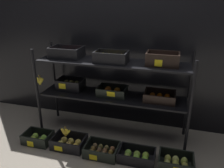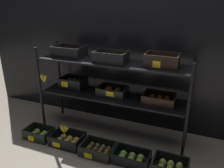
{
  "view_description": "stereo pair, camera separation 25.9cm",
  "coord_description": "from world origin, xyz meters",
  "px_view_note": "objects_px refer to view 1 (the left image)",
  "views": [
    {
      "loc": [
        0.65,
        -2.33,
        1.6
      ],
      "look_at": [
        0.0,
        0.0,
        0.66
      ],
      "focal_mm": 36.25,
      "sensor_mm": 36.0,
      "label": 1
    },
    {
      "loc": [
        0.9,
        -2.24,
        1.6
      ],
      "look_at": [
        0.0,
        0.0,
        0.66
      ],
      "focal_mm": 36.25,
      "sensor_mm": 36.0,
      "label": 2
    }
  ],
  "objects_px": {
    "crate_ground_pear": "(176,163)",
    "banana_bunch_loose": "(65,132)",
    "crate_ground_right_apple_green": "(137,156)",
    "crate_ground_apple_gold": "(69,143)",
    "crate_ground_kiwi": "(102,151)",
    "display_rack": "(109,78)",
    "crate_ground_apple_green": "(38,138)"
  },
  "relations": [
    {
      "from": "crate_ground_right_apple_green",
      "to": "crate_ground_kiwi",
      "type": "bearing_deg",
      "value": -178.18
    },
    {
      "from": "crate_ground_apple_gold",
      "to": "crate_ground_right_apple_green",
      "type": "distance_m",
      "value": 0.77
    },
    {
      "from": "crate_ground_kiwi",
      "to": "banana_bunch_loose",
      "type": "height_order",
      "value": "banana_bunch_loose"
    },
    {
      "from": "crate_ground_right_apple_green",
      "to": "crate_ground_pear",
      "type": "height_order",
      "value": "crate_ground_pear"
    },
    {
      "from": "crate_ground_right_apple_green",
      "to": "banana_bunch_loose",
      "type": "bearing_deg",
      "value": 178.97
    },
    {
      "from": "display_rack",
      "to": "crate_ground_kiwi",
      "type": "height_order",
      "value": "display_rack"
    },
    {
      "from": "crate_ground_apple_green",
      "to": "crate_ground_right_apple_green",
      "type": "height_order",
      "value": "crate_ground_apple_green"
    },
    {
      "from": "crate_ground_kiwi",
      "to": "crate_ground_pear",
      "type": "xyz_separation_m",
      "value": [
        0.77,
        0.01,
        0.01
      ]
    },
    {
      "from": "display_rack",
      "to": "crate_ground_apple_green",
      "type": "height_order",
      "value": "display_rack"
    },
    {
      "from": "display_rack",
      "to": "crate_ground_pear",
      "type": "bearing_deg",
      "value": -27.58
    },
    {
      "from": "display_rack",
      "to": "crate_ground_right_apple_green",
      "type": "relative_size",
      "value": 4.87
    },
    {
      "from": "crate_ground_pear",
      "to": "display_rack",
      "type": "bearing_deg",
      "value": 152.42
    },
    {
      "from": "crate_ground_apple_green",
      "to": "crate_ground_pear",
      "type": "xyz_separation_m",
      "value": [
        1.56,
        -0.0,
        0.01
      ]
    },
    {
      "from": "crate_ground_kiwi",
      "to": "banana_bunch_loose",
      "type": "bearing_deg",
      "value": 176.5
    },
    {
      "from": "crate_ground_apple_green",
      "to": "crate_ground_apple_gold",
      "type": "distance_m",
      "value": 0.39
    },
    {
      "from": "crate_ground_apple_green",
      "to": "crate_ground_right_apple_green",
      "type": "distance_m",
      "value": 1.16
    },
    {
      "from": "display_rack",
      "to": "crate_ground_apple_gold",
      "type": "bearing_deg",
      "value": -131.17
    },
    {
      "from": "display_rack",
      "to": "banana_bunch_loose",
      "type": "distance_m",
      "value": 0.78
    },
    {
      "from": "crate_ground_pear",
      "to": "crate_ground_kiwi",
      "type": "bearing_deg",
      "value": -179.43
    },
    {
      "from": "crate_ground_apple_gold",
      "to": "crate_ground_kiwi",
      "type": "distance_m",
      "value": 0.4
    },
    {
      "from": "crate_ground_apple_green",
      "to": "banana_bunch_loose",
      "type": "distance_m",
      "value": 0.38
    },
    {
      "from": "display_rack",
      "to": "crate_ground_pear",
      "type": "relative_size",
      "value": 5.38
    },
    {
      "from": "crate_ground_kiwi",
      "to": "crate_ground_pear",
      "type": "relative_size",
      "value": 1.04
    },
    {
      "from": "display_rack",
      "to": "crate_ground_apple_green",
      "type": "xyz_separation_m",
      "value": [
        -0.74,
        -0.42,
        -0.68
      ]
    },
    {
      "from": "crate_ground_pear",
      "to": "banana_bunch_loose",
      "type": "distance_m",
      "value": 1.21
    },
    {
      "from": "display_rack",
      "to": "crate_ground_right_apple_green",
      "type": "distance_m",
      "value": 0.9
    },
    {
      "from": "crate_ground_kiwi",
      "to": "crate_ground_right_apple_green",
      "type": "distance_m",
      "value": 0.38
    },
    {
      "from": "display_rack",
      "to": "crate_ground_right_apple_green",
      "type": "xyz_separation_m",
      "value": [
        0.42,
        -0.42,
        -0.68
      ]
    },
    {
      "from": "crate_ground_right_apple_green",
      "to": "crate_ground_apple_gold",
      "type": "bearing_deg",
      "value": 178.83
    },
    {
      "from": "crate_ground_apple_green",
      "to": "banana_bunch_loose",
      "type": "xyz_separation_m",
      "value": [
        0.35,
        0.02,
        0.14
      ]
    },
    {
      "from": "crate_ground_pear",
      "to": "banana_bunch_loose",
      "type": "xyz_separation_m",
      "value": [
        -1.2,
        0.02,
        0.13
      ]
    },
    {
      "from": "crate_ground_kiwi",
      "to": "crate_ground_right_apple_green",
      "type": "relative_size",
      "value": 0.94
    }
  ]
}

